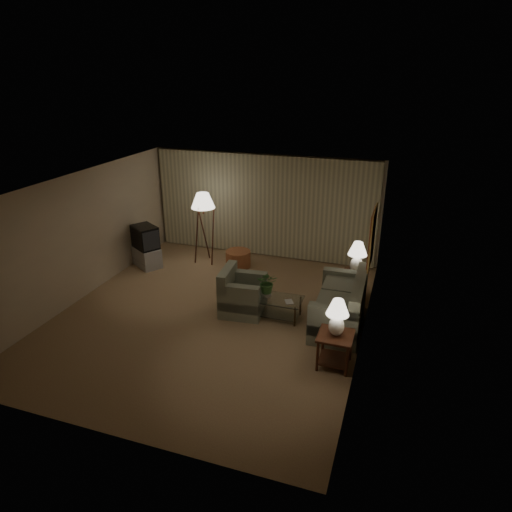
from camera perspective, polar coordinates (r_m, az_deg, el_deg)
The scene contains 16 objects.
ground at distance 9.46m, azimuth -5.49°, elevation -7.26°, with size 7.00×7.00×0.00m, color #9F8857.
room_shell at distance 10.04m, azimuth -2.26°, elevation 5.51°, with size 6.04×7.02×2.72m.
sofa at distance 9.02m, azimuth 10.31°, elevation -6.22°, with size 1.84×0.97×0.80m.
armchair at distance 9.35m, azimuth -1.64°, elevation -4.93°, with size 1.04×1.00×0.75m.
side_table_near at distance 7.85m, azimuth 9.85°, elevation -10.81°, with size 0.58×0.58×0.60m.
side_table_far at distance 10.12m, azimuth 12.27°, elevation -3.04°, with size 0.54×0.45×0.60m.
table_lamp_near at distance 7.55m, azimuth 10.13°, elevation -7.20°, with size 0.38×0.38×0.65m.
table_lamp_far at distance 9.88m, azimuth 12.55°, elevation 0.14°, with size 0.41×0.41×0.70m.
coffee_table at distance 9.22m, azimuth 2.32°, elevation -6.06°, with size 1.10×0.60×0.41m.
tv_cabinet at distance 11.85m, azimuth -13.46°, elevation -0.10°, with size 0.89×0.81×0.50m, color #A8A8AB.
crt_tv at distance 11.66m, azimuth -13.70°, elevation 2.32°, with size 0.81×0.76×0.57m, color black.
floor_lamp at distance 11.59m, azimuth -6.51°, elevation 3.64°, with size 0.60×0.60×1.84m.
ottoman at distance 11.53m, azimuth -2.24°, elevation -0.33°, with size 0.63×0.63×0.42m, color #AB663A.
vase at distance 9.15m, azimuth 1.44°, elevation -4.69°, with size 0.16×0.16×0.17m, color silver.
flowers at distance 9.01m, azimuth 1.46°, elevation -2.92°, with size 0.41×0.35×0.45m, color #396A2F.
book at distance 9.01m, azimuth 3.69°, elevation -5.76°, with size 0.15×0.21×0.02m, color olive.
Camera 1 is at (3.46, -7.46, 4.68)m, focal length 32.00 mm.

